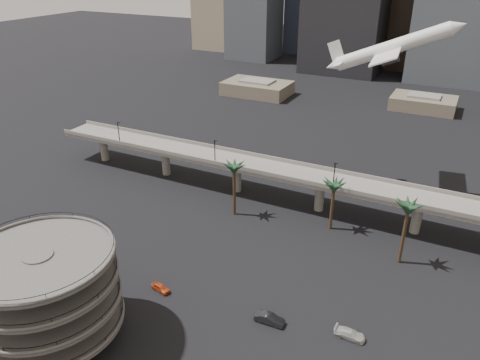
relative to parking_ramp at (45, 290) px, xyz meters
The scene contains 9 objects.
ground 16.79m from the parking_ramp, 17.10° to the left, with size 700.00×700.00×0.00m, color black.
parking_ramp is the anchor object (origin of this frame).
overpass 60.46m from the parking_ramp, 77.57° to the left, with size 130.00×9.30×14.70m.
palm_trees 55.67m from the parking_ramp, 60.95° to the left, with size 42.40×10.40×14.00m.
low_buildings 147.81m from the parking_ramp, 82.26° to the left, with size 135.00×27.50×6.80m.
airborne_jet 86.75m from the parking_ramp, 66.55° to the left, with size 30.40×27.70×14.55m.
car_a 21.11m from the parking_ramp, 65.46° to the left, with size 1.57×3.89×1.33m, color #C94A1C.
car_b 35.54m from the parking_ramp, 33.04° to the left, with size 1.77×5.09×1.68m, color black.
car_c 47.73m from the parking_ramp, 27.34° to the left, with size 2.02×4.98×1.44m, color beige.
Camera 1 is at (38.44, -40.55, 55.49)m, focal length 35.00 mm.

